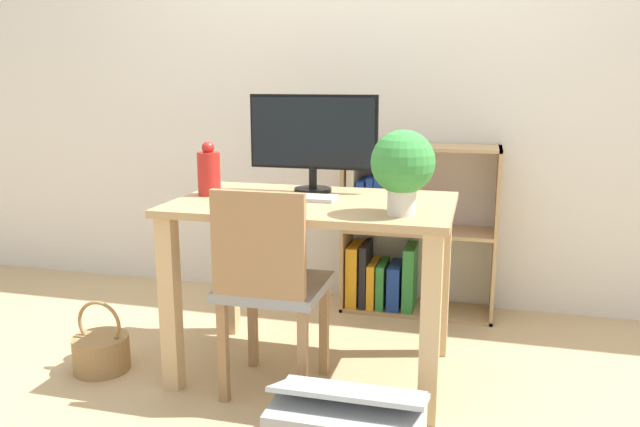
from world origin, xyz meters
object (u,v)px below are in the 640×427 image
at_px(keyboard, 296,197).
at_px(chair, 270,283).
at_px(monitor, 313,136).
at_px(basket, 101,351).
at_px(potted_plant, 403,165).
at_px(bookshelf, 393,238).
at_px(vase, 209,172).

bearing_deg(keyboard, chair, -96.66).
xyz_separation_m(monitor, basket, (-0.84, -0.44, -0.92)).
bearing_deg(potted_plant, chair, -172.18).
height_order(keyboard, basket, keyboard).
bearing_deg(potted_plant, bookshelf, 99.32).
xyz_separation_m(vase, chair, (0.36, -0.26, -0.39)).
distance_m(keyboard, chair, 0.40).
relative_size(keyboard, chair, 0.39).
bearing_deg(potted_plant, keyboard, 157.15).
bearing_deg(vase, monitor, 26.33).
bearing_deg(monitor, potted_plant, -41.26).
bearing_deg(keyboard, basket, -163.21).
height_order(vase, potted_plant, potted_plant).
distance_m(monitor, bookshelf, 0.91).
height_order(chair, bookshelf, bookshelf).
bearing_deg(basket, keyboard, 16.79).
xyz_separation_m(chair, basket, (-0.79, 0.02, -0.38)).
xyz_separation_m(keyboard, basket, (-0.82, -0.25, -0.68)).
bearing_deg(basket, potted_plant, 2.29).
bearing_deg(vase, bookshelf, 50.19).
relative_size(monitor, keyboard, 1.72).
xyz_separation_m(monitor, vase, (-0.41, -0.20, -0.15)).
bearing_deg(keyboard, vase, -178.98).
relative_size(chair, bookshelf, 0.94).
xyz_separation_m(monitor, keyboard, (-0.02, -0.20, -0.24)).
bearing_deg(vase, potted_plant, -12.47).
bearing_deg(bookshelf, chair, -106.91).
distance_m(keyboard, basket, 1.10).
distance_m(vase, chair, 0.59).
height_order(bookshelf, basket, bookshelf).
xyz_separation_m(keyboard, chair, (-0.03, -0.26, -0.29)).
bearing_deg(bookshelf, basket, -136.37).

